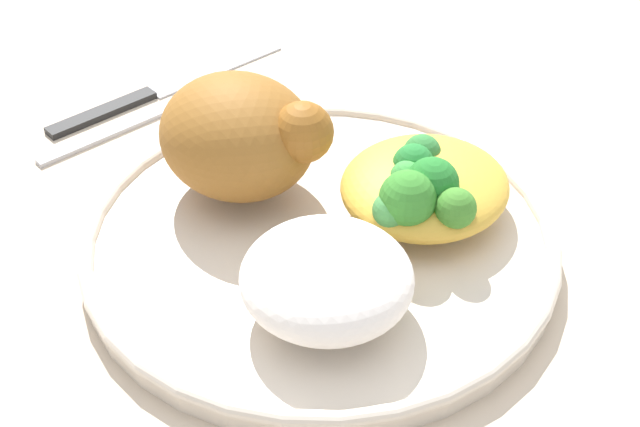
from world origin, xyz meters
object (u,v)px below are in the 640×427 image
object	(u,v)px
plate	(320,239)
fork	(152,114)
roasted_chicken	(241,136)
rice_pile	(327,278)
knife	(151,92)
mac_cheese_with_broccoli	(423,186)

from	to	relation	value
plate	fork	size ratio (longest dim) A/B	1.81
roasted_chicken	rice_pile	size ratio (longest dim) A/B	1.20
plate	rice_pile	bearing A→B (deg)	-46.03
rice_pile	knife	xyz separation A→B (m)	(-0.24, 0.09, -0.03)
roasted_chicken	rice_pile	world-z (taller)	roasted_chicken
roasted_chicken	rice_pile	distance (m)	0.11
plate	mac_cheese_with_broccoli	distance (m)	0.06
plate	mac_cheese_with_broccoli	bearing A→B (deg)	55.64
fork	rice_pile	bearing A→B (deg)	-18.54
rice_pile	mac_cheese_with_broccoli	bearing A→B (deg)	95.89
roasted_chicken	rice_pile	xyz separation A→B (m)	(0.10, -0.04, -0.01)
roasted_chicken	knife	distance (m)	0.16
plate	rice_pile	distance (m)	0.07
roasted_chicken	rice_pile	bearing A→B (deg)	-23.54
rice_pile	knife	size ratio (longest dim) A/B	0.44
plate	knife	bearing A→B (deg)	166.63
rice_pile	fork	world-z (taller)	rice_pile
roasted_chicken	mac_cheese_with_broccoli	world-z (taller)	roasted_chicken
roasted_chicken	fork	distance (m)	0.13
roasted_chicken	plate	bearing A→B (deg)	0.06
mac_cheese_with_broccoli	plate	bearing A→B (deg)	-124.36
plate	roasted_chicken	distance (m)	0.07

